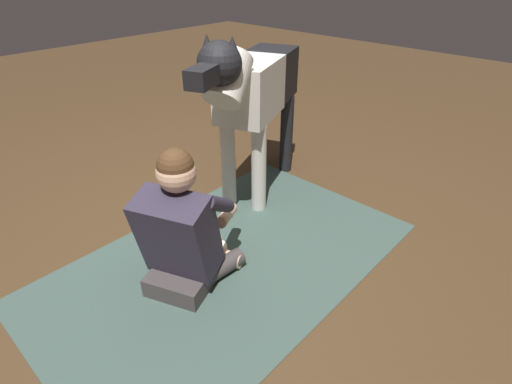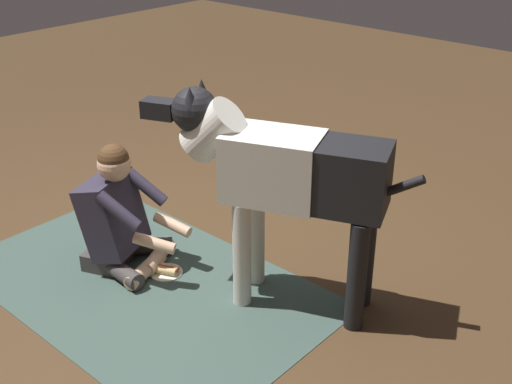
# 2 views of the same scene
# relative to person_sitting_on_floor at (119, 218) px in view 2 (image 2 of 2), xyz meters

# --- Properties ---
(ground_plane) EXTENTS (14.02, 14.02, 0.00)m
(ground_plane) POSITION_rel_person_sitting_on_floor_xyz_m (-0.30, -0.24, -0.35)
(ground_plane) COLOR #4B351F
(area_rug) EXTENTS (2.35, 1.44, 0.01)m
(area_rug) POSITION_rel_person_sitting_on_floor_xyz_m (-0.28, 0.06, -0.35)
(area_rug) COLOR #3D534C
(area_rug) RESTS_ON ground
(person_sitting_on_floor) EXTENTS (0.74, 0.61, 0.86)m
(person_sitting_on_floor) POSITION_rel_person_sitting_on_floor_xyz_m (0.00, 0.00, 0.00)
(person_sitting_on_floor) COLOR #433D3D
(person_sitting_on_floor) RESTS_ON ground
(large_dog) EXTENTS (1.53, 0.74, 1.31)m
(large_dog) POSITION_rel_person_sitting_on_floor_xyz_m (-1.02, -0.41, 0.48)
(large_dog) COLOR silver
(large_dog) RESTS_ON ground
(hot_dog_on_plate) EXTENTS (0.21, 0.21, 0.06)m
(hot_dog_on_plate) POSITION_rel_person_sitting_on_floor_xyz_m (-0.29, -0.12, -0.33)
(hot_dog_on_plate) COLOR white
(hot_dog_on_plate) RESTS_ON ground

